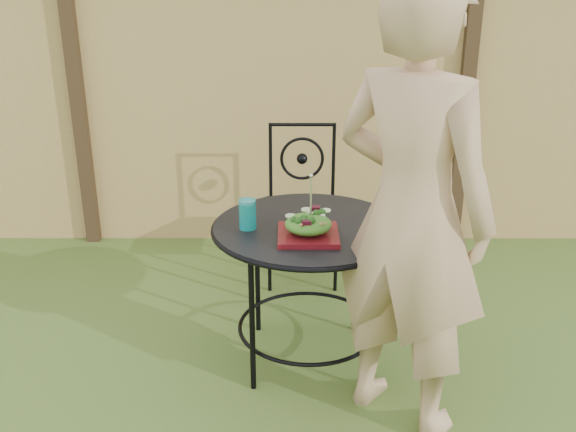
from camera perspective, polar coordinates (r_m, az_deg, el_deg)
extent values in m
cube|color=tan|center=(4.44, -1.43, 8.86)|extent=(8.00, 0.05, 1.80)
cube|color=black|center=(4.60, -18.05, 8.91)|extent=(0.09, 0.09, 1.90)
cube|color=black|center=(4.54, 15.40, 9.03)|extent=(0.09, 0.09, 1.90)
cylinder|color=black|center=(3.01, 1.89, -0.97)|extent=(0.90, 0.90, 0.02)
torus|color=black|center=(3.02, 1.89, -1.07)|extent=(0.92, 0.92, 0.02)
torus|color=black|center=(3.25, 1.77, -9.72)|extent=(0.70, 0.70, 0.02)
cylinder|color=black|center=(3.42, 6.09, -4.92)|extent=(0.03, 0.03, 0.71)
cylinder|color=black|center=(3.40, -2.74, -4.94)|extent=(0.03, 0.03, 0.71)
cylinder|color=black|center=(2.94, -3.21, -9.44)|extent=(0.03, 0.03, 0.71)
cylinder|color=black|center=(2.96, 7.09, -9.39)|extent=(0.03, 0.03, 0.71)
cube|color=black|center=(3.96, 1.29, 0.51)|extent=(0.46, 0.46, 0.03)
cylinder|color=black|center=(4.02, 1.28, 8.12)|extent=(0.42, 0.02, 0.02)
torus|color=black|center=(4.08, 1.26, 5.11)|extent=(0.28, 0.02, 0.28)
cylinder|color=black|center=(3.87, -1.65, -3.74)|extent=(0.02, 0.02, 0.44)
cylinder|color=black|center=(3.88, 4.28, -3.73)|extent=(0.02, 0.02, 0.44)
cylinder|color=black|center=(4.24, -1.50, -1.45)|extent=(0.02, 0.02, 0.44)
cylinder|color=black|center=(4.24, 3.91, -1.45)|extent=(0.02, 0.02, 0.44)
cylinder|color=black|center=(4.08, -1.56, 4.84)|extent=(0.02, 0.02, 0.50)
cylinder|color=black|center=(4.09, 4.07, 4.83)|extent=(0.02, 0.02, 0.50)
imported|color=tan|center=(2.57, 10.89, 0.11)|extent=(0.82, 0.79, 1.89)
cube|color=#3F0910|center=(2.87, 1.80, -1.68)|extent=(0.27, 0.27, 0.02)
ellipsoid|color=#235614|center=(2.85, 1.81, -0.72)|extent=(0.21, 0.21, 0.08)
cylinder|color=silver|center=(2.81, 2.05, 1.74)|extent=(0.01, 0.01, 0.18)
cylinder|color=#0C908D|center=(2.95, -3.62, 0.16)|extent=(0.08, 0.08, 0.14)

